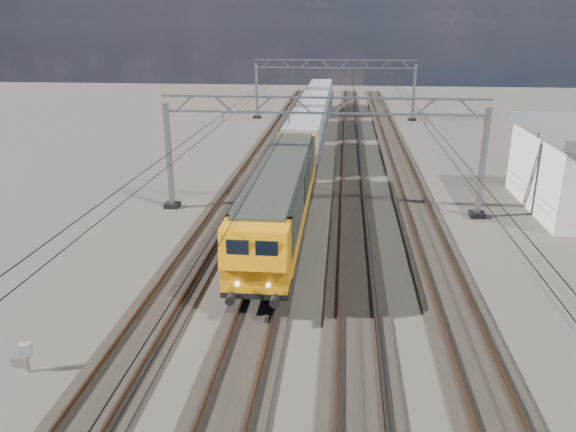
# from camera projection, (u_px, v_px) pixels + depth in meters

# --- Properties ---
(ground) EXTENTS (160.00, 160.00, 0.00)m
(ground) POSITION_uv_depth(u_px,v_px,m) (318.00, 235.00, 31.27)
(ground) COLOR black
(ground) RESTS_ON ground
(track_outer_west) EXTENTS (2.60, 140.00, 0.30)m
(track_outer_west) POSITION_uv_depth(u_px,v_px,m) (212.00, 230.00, 31.81)
(track_outer_west) COLOR black
(track_outer_west) RESTS_ON ground
(track_loco) EXTENTS (2.60, 140.00, 0.30)m
(track_loco) POSITION_uv_depth(u_px,v_px,m) (282.00, 232.00, 31.43)
(track_loco) COLOR black
(track_loco) RESTS_ON ground
(track_inner_east) EXTENTS (2.60, 140.00, 0.30)m
(track_inner_east) POSITION_uv_depth(u_px,v_px,m) (354.00, 235.00, 31.06)
(track_inner_east) COLOR black
(track_inner_east) RESTS_ON ground
(track_outer_east) EXTENTS (2.60, 140.00, 0.30)m
(track_outer_east) POSITION_uv_depth(u_px,v_px,m) (427.00, 237.00, 30.69)
(track_outer_east) COLOR black
(track_outer_east) RESTS_ON ground
(catenary_gantry_mid) EXTENTS (19.90, 0.90, 7.11)m
(catenary_gantry_mid) POSITION_uv_depth(u_px,v_px,m) (322.00, 151.00, 33.77)
(catenary_gantry_mid) COLOR gray
(catenary_gantry_mid) RESTS_ON ground
(catenary_gantry_far) EXTENTS (19.90, 0.90, 7.11)m
(catenary_gantry_far) POSITION_uv_depth(u_px,v_px,m) (334.00, 87.00, 67.64)
(catenary_gantry_far) COLOR gray
(catenary_gantry_far) RESTS_ON ground
(overhead_wires) EXTENTS (12.03, 140.00, 0.53)m
(overhead_wires) POSITION_uv_depth(u_px,v_px,m) (325.00, 110.00, 36.93)
(overhead_wires) COLOR black
(overhead_wires) RESTS_ON ground
(locomotive) EXTENTS (2.76, 21.10, 3.62)m
(locomotive) POSITION_uv_depth(u_px,v_px,m) (282.00, 193.00, 30.73)
(locomotive) COLOR black
(locomotive) RESTS_ON ground
(hopper_wagon_lead) EXTENTS (3.38, 13.00, 3.25)m
(hopper_wagon_lead) POSITION_uv_depth(u_px,v_px,m) (305.00, 135.00, 47.42)
(hopper_wagon_lead) COLOR black
(hopper_wagon_lead) RESTS_ON ground
(hopper_wagon_mid) EXTENTS (3.38, 13.00, 3.25)m
(hopper_wagon_mid) POSITION_uv_depth(u_px,v_px,m) (314.00, 110.00, 60.78)
(hopper_wagon_mid) COLOR black
(hopper_wagon_mid) RESTS_ON ground
(hopper_wagon_third) EXTENTS (3.38, 13.00, 3.25)m
(hopper_wagon_third) POSITION_uv_depth(u_px,v_px,m) (320.00, 95.00, 74.14)
(hopper_wagon_third) COLOR black
(hopper_wagon_third) RESTS_ON ground
(trackside_cabinet) EXTENTS (0.44, 0.39, 1.08)m
(trackside_cabinet) POSITION_uv_depth(u_px,v_px,m) (26.00, 351.00, 18.71)
(trackside_cabinet) COLOR gray
(trackside_cabinet) RESTS_ON ground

